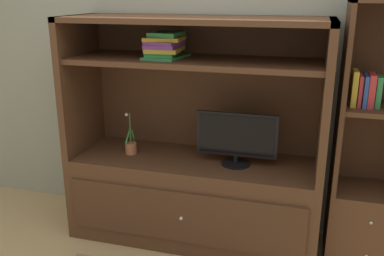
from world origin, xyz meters
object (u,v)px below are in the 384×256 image
object	(u,v)px
tv_monitor	(237,138)
upright_book_row	(365,90)
magazine_stack	(165,46)
bookshelf_tall	(371,185)
potted_plant	(131,147)
media_console	(194,174)

from	to	relation	value
tv_monitor	upright_book_row	world-z (taller)	upright_book_row
tv_monitor	magazine_stack	bearing A→B (deg)	177.55
tv_monitor	bookshelf_tall	bearing A→B (deg)	1.93
potted_plant	magazine_stack	size ratio (longest dim) A/B	0.88
tv_monitor	upright_book_row	bearing A→B (deg)	1.33
bookshelf_tall	upright_book_row	distance (m)	0.64
tv_monitor	magazine_stack	xyz separation A→B (m)	(-0.52, 0.02, 0.61)
magazine_stack	bookshelf_tall	world-z (taller)	bookshelf_tall
tv_monitor	upright_book_row	xyz separation A→B (m)	(0.79, 0.02, 0.38)
magazine_stack	upright_book_row	size ratio (longest dim) A/B	1.62
tv_monitor	potted_plant	bearing A→B (deg)	-179.57
upright_book_row	potted_plant	bearing A→B (deg)	-179.12
media_console	bookshelf_tall	xyz separation A→B (m)	(1.20, 0.00, 0.06)
upright_book_row	media_console	bearing A→B (deg)	179.59
media_console	potted_plant	bearing A→B (deg)	-176.19
tv_monitor	magazine_stack	size ratio (longest dim) A/B	1.56
potted_plant	bookshelf_tall	size ratio (longest dim) A/B	0.18
potted_plant	upright_book_row	xyz separation A→B (m)	(1.58, 0.02, 0.52)
tv_monitor	upright_book_row	distance (m)	0.87
magazine_stack	potted_plant	bearing A→B (deg)	-174.15
media_console	upright_book_row	size ratio (longest dim) A/B	8.11
media_console	tv_monitor	world-z (taller)	media_console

